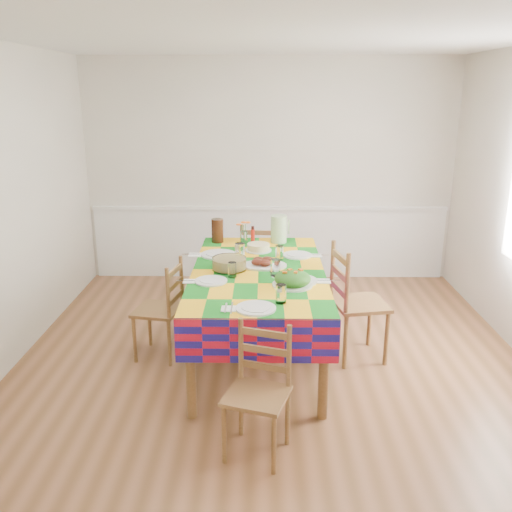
# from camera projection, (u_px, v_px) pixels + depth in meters

# --- Properties ---
(room) EXTENTS (4.58, 5.08, 2.78)m
(room) POSITION_uv_depth(u_px,v_px,m) (273.00, 217.00, 4.24)
(room) COLOR brown
(room) RESTS_ON ground
(wainscot) EXTENTS (4.41, 0.06, 0.92)m
(wainscot) POSITION_uv_depth(u_px,v_px,m) (269.00, 240.00, 6.87)
(wainscot) COLOR white
(wainscot) RESTS_ON room
(dining_table) EXTENTS (1.14, 2.12, 0.82)m
(dining_table) POSITION_uv_depth(u_px,v_px,m) (258.00, 279.00, 4.70)
(dining_table) COLOR brown
(dining_table) RESTS_ON room
(setting_near_head) EXTENTS (0.47, 0.31, 0.14)m
(setting_near_head) POSITION_uv_depth(u_px,v_px,m) (264.00, 303.00, 3.85)
(setting_near_head) COLOR white
(setting_near_head) RESTS_ON dining_table
(setting_left_near) EXTENTS (0.48, 0.29, 0.13)m
(setting_left_near) POSITION_uv_depth(u_px,v_px,m) (218.00, 277.00, 4.40)
(setting_left_near) COLOR white
(setting_left_near) RESTS_ON dining_table
(setting_left_far) EXTENTS (0.60, 0.36, 0.16)m
(setting_left_far) POSITION_uv_depth(u_px,v_px,m) (225.00, 253.00, 5.01)
(setting_left_far) COLOR white
(setting_left_far) RESTS_ON dining_table
(setting_right_near) EXTENTS (0.56, 0.32, 0.14)m
(setting_right_near) POSITION_uv_depth(u_px,v_px,m) (291.00, 276.00, 4.41)
(setting_right_near) COLOR white
(setting_right_near) RESTS_ON dining_table
(setting_right_far) EXTENTS (0.51, 0.29, 0.13)m
(setting_right_far) POSITION_uv_depth(u_px,v_px,m) (292.00, 254.00, 5.00)
(setting_right_far) COLOR white
(setting_right_far) RESTS_ON dining_table
(meat_platter) EXTENTS (0.39, 0.28, 0.08)m
(meat_platter) POSITION_uv_depth(u_px,v_px,m) (264.00, 263.00, 4.74)
(meat_platter) COLOR white
(meat_platter) RESTS_ON dining_table
(salad_platter) EXTENTS (0.32, 0.32, 0.13)m
(salad_platter) POSITION_uv_depth(u_px,v_px,m) (293.00, 279.00, 4.27)
(salad_platter) COLOR white
(salad_platter) RESTS_ON dining_table
(pasta_bowl) EXTENTS (0.29, 0.29, 0.11)m
(pasta_bowl) POSITION_uv_depth(u_px,v_px,m) (229.00, 264.00, 4.66)
(pasta_bowl) COLOR white
(pasta_bowl) RESTS_ON dining_table
(cake) EXTENTS (0.25, 0.25, 0.07)m
(cake) POSITION_uv_depth(u_px,v_px,m) (258.00, 247.00, 5.20)
(cake) COLOR white
(cake) RESTS_ON dining_table
(serving_utensils) EXTENTS (0.13, 0.30, 0.01)m
(serving_utensils) POSITION_uv_depth(u_px,v_px,m) (276.00, 273.00, 4.57)
(serving_utensils) COLOR black
(serving_utensils) RESTS_ON dining_table
(flower_vase) EXTENTS (0.15, 0.12, 0.24)m
(flower_vase) POSITION_uv_depth(u_px,v_px,m) (244.00, 234.00, 5.45)
(flower_vase) COLOR white
(flower_vase) RESTS_ON dining_table
(hot_sauce) EXTENTS (0.04, 0.04, 0.16)m
(hot_sauce) POSITION_uv_depth(u_px,v_px,m) (253.00, 234.00, 5.50)
(hot_sauce) COLOR red
(hot_sauce) RESTS_ON dining_table
(green_pitcher) EXTENTS (0.16, 0.16, 0.28)m
(green_pitcher) POSITION_uv_depth(u_px,v_px,m) (279.00, 229.00, 5.47)
(green_pitcher) COLOR #A5CC90
(green_pitcher) RESTS_ON dining_table
(tea_pitcher) EXTENTS (0.12, 0.12, 0.24)m
(tea_pitcher) POSITION_uv_depth(u_px,v_px,m) (217.00, 231.00, 5.48)
(tea_pitcher) COLOR black
(tea_pitcher) RESTS_ON dining_table
(name_card) EXTENTS (0.09, 0.03, 0.02)m
(name_card) POSITION_uv_depth(u_px,v_px,m) (257.00, 313.00, 3.73)
(name_card) COLOR white
(name_card) RESTS_ON dining_table
(chair_near) EXTENTS (0.48, 0.47, 0.87)m
(chair_near) POSITION_uv_depth(u_px,v_px,m) (258.00, 392.00, 3.50)
(chair_near) COLOR brown
(chair_near) RESTS_ON room
(chair_far) EXTENTS (0.44, 0.42, 0.93)m
(chair_far) POSITION_uv_depth(u_px,v_px,m) (259.00, 263.00, 6.06)
(chair_far) COLOR brown
(chair_far) RESTS_ON room
(chair_left) EXTENTS (0.45, 0.46, 0.90)m
(chair_left) POSITION_uv_depth(u_px,v_px,m) (162.00, 310.00, 4.78)
(chair_left) COLOR brown
(chair_left) RESTS_ON room
(chair_right) EXTENTS (0.52, 0.53, 1.04)m
(chair_right) POSITION_uv_depth(u_px,v_px,m) (354.00, 304.00, 4.74)
(chair_right) COLOR brown
(chair_right) RESTS_ON room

